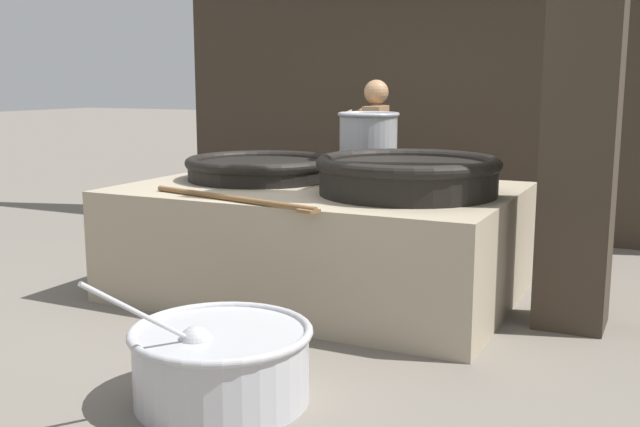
{
  "coord_description": "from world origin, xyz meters",
  "views": [
    {
      "loc": [
        2.43,
        -5.03,
        1.61
      ],
      "look_at": [
        0.0,
        0.0,
        0.62
      ],
      "focal_mm": 42.0,
      "sensor_mm": 36.0,
      "label": 1
    }
  ],
  "objects": [
    {
      "name": "ground_plane",
      "position": [
        0.0,
        0.0,
        0.0
      ],
      "size": [
        60.0,
        60.0,
        0.0
      ],
      "primitive_type": "plane",
      "color": "slate"
    },
    {
      "name": "prep_bowl_vegetables",
      "position": [
        0.41,
        -2.01,
        0.22
      ],
      "size": [
        0.93,
        1.17,
        0.77
      ],
      "color": "#B7B7BC",
      "rests_on": "ground_plane"
    },
    {
      "name": "giant_wok_near",
      "position": [
        -0.62,
        0.18,
        0.92
      ],
      "size": [
        1.22,
        1.22,
        0.19
      ],
      "color": "black",
      "rests_on": "hearth_platform"
    },
    {
      "name": "stirring_paddle",
      "position": [
        -0.17,
        -0.89,
        0.84
      ],
      "size": [
        1.44,
        0.41,
        0.04
      ],
      "rotation": [
        0.0,
        0.0,
        -0.23
      ],
      "color": "brown",
      "rests_on": "hearth_platform"
    },
    {
      "name": "back_wall",
      "position": [
        0.0,
        2.76,
        2.2
      ],
      "size": [
        5.94,
        0.24,
        4.39
      ],
      "primitive_type": "cube",
      "color": "#382D23",
      "rests_on": "ground_plane"
    },
    {
      "name": "giant_wok_far",
      "position": [
        0.72,
        -0.07,
        0.97
      ],
      "size": [
        1.3,
        1.3,
        0.27
      ],
      "color": "black",
      "rests_on": "hearth_platform"
    },
    {
      "name": "cook",
      "position": [
        -0.12,
        1.4,
        0.88
      ],
      "size": [
        0.43,
        0.63,
        1.62
      ],
      "rotation": [
        0.0,
        0.0,
        3.32
      ],
      "color": "#9E7551",
      "rests_on": "ground_plane"
    },
    {
      "name": "hearth_platform",
      "position": [
        0.0,
        0.0,
        0.41
      ],
      "size": [
        2.87,
        1.95,
        0.82
      ],
      "color": "tan",
      "rests_on": "ground_plane"
    },
    {
      "name": "stock_pot",
      "position": [
        0.1,
        0.71,
        1.1
      ],
      "size": [
        0.51,
        0.51,
        0.53
      ],
      "color": "gray",
      "rests_on": "hearth_platform"
    }
  ]
}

